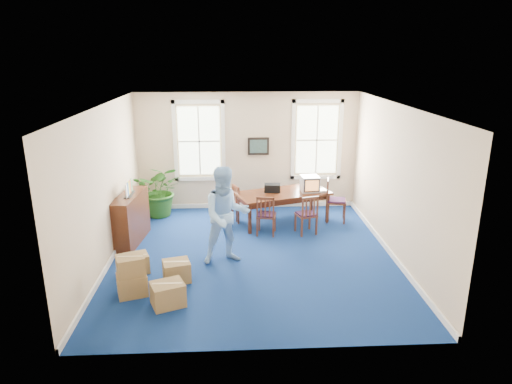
{
  "coord_description": "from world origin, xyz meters",
  "views": [
    {
      "loc": [
        -0.4,
        -8.99,
        4.21
      ],
      "look_at": [
        0.1,
        0.6,
        1.25
      ],
      "focal_mm": 32.0,
      "sensor_mm": 36.0,
      "label": 1
    }
  ],
  "objects_px": {
    "credenza": "(131,218)",
    "cardboard_boxes": "(144,272)",
    "conference_table": "(283,207)",
    "crt_tv": "(310,184)",
    "chair_near_left": "(266,214)",
    "potted_plant": "(160,190)",
    "man": "(226,216)"
  },
  "relations": [
    {
      "from": "credenza",
      "to": "potted_plant",
      "type": "relative_size",
      "value": 1.06
    },
    {
      "from": "conference_table",
      "to": "chair_near_left",
      "type": "distance_m",
      "value": 0.94
    },
    {
      "from": "chair_near_left",
      "to": "potted_plant",
      "type": "distance_m",
      "value": 3.08
    },
    {
      "from": "crt_tv",
      "to": "chair_near_left",
      "type": "xyz_separation_m",
      "value": [
        -1.17,
        -0.85,
        -0.5
      ]
    },
    {
      "from": "chair_near_left",
      "to": "credenza",
      "type": "distance_m",
      "value": 3.15
    },
    {
      "from": "cardboard_boxes",
      "to": "conference_table",
      "type": "bearing_deg",
      "value": 49.88
    },
    {
      "from": "chair_near_left",
      "to": "crt_tv",
      "type": "bearing_deg",
      "value": -133.15
    },
    {
      "from": "crt_tv",
      "to": "potted_plant",
      "type": "relative_size",
      "value": 0.34
    },
    {
      "from": "chair_near_left",
      "to": "cardboard_boxes",
      "type": "xyz_separation_m",
      "value": [
        -2.42,
        -2.65,
        -0.1
      ]
    },
    {
      "from": "potted_plant",
      "to": "cardboard_boxes",
      "type": "distance_m",
      "value": 4.11
    },
    {
      "from": "conference_table",
      "to": "man",
      "type": "xyz_separation_m",
      "value": [
        -1.41,
        -2.26,
        0.62
      ]
    },
    {
      "from": "chair_near_left",
      "to": "conference_table",
      "type": "bearing_deg",
      "value": -110.14
    },
    {
      "from": "cardboard_boxes",
      "to": "chair_near_left",
      "type": "bearing_deg",
      "value": 47.51
    },
    {
      "from": "conference_table",
      "to": "credenza",
      "type": "height_order",
      "value": "credenza"
    },
    {
      "from": "conference_table",
      "to": "potted_plant",
      "type": "xyz_separation_m",
      "value": [
        -3.19,
        0.65,
        0.31
      ]
    },
    {
      "from": "man",
      "to": "potted_plant",
      "type": "relative_size",
      "value": 1.45
    },
    {
      "from": "conference_table",
      "to": "potted_plant",
      "type": "bearing_deg",
      "value": 149.62
    },
    {
      "from": "conference_table",
      "to": "credenza",
      "type": "bearing_deg",
      "value": 178.34
    },
    {
      "from": "conference_table",
      "to": "crt_tv",
      "type": "relative_size",
      "value": 4.9
    },
    {
      "from": "crt_tv",
      "to": "man",
      "type": "relative_size",
      "value": 0.23
    },
    {
      "from": "cardboard_boxes",
      "to": "credenza",
      "type": "bearing_deg",
      "value": 106.81
    },
    {
      "from": "cardboard_boxes",
      "to": "man",
      "type": "bearing_deg",
      "value": 38.38
    },
    {
      "from": "chair_near_left",
      "to": "credenza",
      "type": "height_order",
      "value": "credenza"
    },
    {
      "from": "crt_tv",
      "to": "cardboard_boxes",
      "type": "distance_m",
      "value": 5.05
    },
    {
      "from": "crt_tv",
      "to": "chair_near_left",
      "type": "distance_m",
      "value": 1.53
    },
    {
      "from": "chair_near_left",
      "to": "credenza",
      "type": "relative_size",
      "value": 0.66
    },
    {
      "from": "potted_plant",
      "to": "cardboard_boxes",
      "type": "bearing_deg",
      "value": -86.05
    },
    {
      "from": "credenza",
      "to": "chair_near_left",
      "type": "bearing_deg",
      "value": 12.69
    },
    {
      "from": "conference_table",
      "to": "potted_plant",
      "type": "distance_m",
      "value": 3.27
    },
    {
      "from": "conference_table",
      "to": "crt_tv",
      "type": "distance_m",
      "value": 0.92
    },
    {
      "from": "credenza",
      "to": "cardboard_boxes",
      "type": "xyz_separation_m",
      "value": [
        0.7,
        -2.33,
        -0.19
      ]
    },
    {
      "from": "conference_table",
      "to": "man",
      "type": "bearing_deg",
      "value": -140.82
    }
  ]
}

